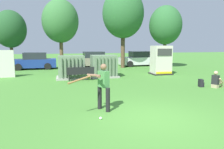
% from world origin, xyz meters
% --- Properties ---
extents(ground_plane, '(96.00, 96.00, 0.00)m').
position_xyz_m(ground_plane, '(0.00, 0.00, 0.00)').
color(ground_plane, '#478433').
extents(transformer_west, '(2.10, 1.70, 1.62)m').
position_xyz_m(transformer_west, '(-2.26, 8.98, 0.79)').
color(transformer_west, '#9E9B93').
rests_on(transformer_west, ground).
extents(transformer_mid_west, '(2.10, 1.70, 1.62)m').
position_xyz_m(transformer_mid_west, '(0.10, 9.14, 0.79)').
color(transformer_mid_west, '#9E9B93').
rests_on(transformer_mid_west, ground).
extents(generator_enclosure, '(1.60, 1.40, 2.30)m').
position_xyz_m(generator_enclosure, '(4.88, 9.49, 1.14)').
color(generator_enclosure, '#262626').
rests_on(generator_enclosure, ground).
extents(park_bench, '(1.82, 0.49, 0.92)m').
position_xyz_m(park_bench, '(-1.69, 7.92, 0.54)').
color(park_bench, black).
rests_on(park_bench, ground).
extents(batter, '(1.52, 1.02, 1.74)m').
position_xyz_m(batter, '(-1.45, 1.22, 0.98)').
color(batter, black).
rests_on(batter, ground).
extents(sports_ball, '(0.09, 0.09, 0.09)m').
position_xyz_m(sports_ball, '(-1.69, 0.28, 0.04)').
color(sports_ball, white).
rests_on(sports_ball, ground).
extents(seated_spectator, '(0.79, 0.65, 0.96)m').
position_xyz_m(seated_spectator, '(5.56, 3.86, 0.38)').
color(seated_spectator, tan).
rests_on(seated_spectator, ground).
extents(backpack, '(0.31, 0.35, 0.44)m').
position_xyz_m(backpack, '(4.86, 4.25, 0.21)').
color(backpack, black).
rests_on(backpack, ground).
extents(tree_left, '(2.88, 2.88, 5.50)m').
position_xyz_m(tree_left, '(-7.45, 15.20, 3.77)').
color(tree_left, '#4C3828').
rests_on(tree_left, ground).
extents(tree_center_left, '(3.52, 3.52, 6.72)m').
position_xyz_m(tree_center_left, '(-2.94, 15.50, 4.61)').
color(tree_center_left, brown).
rests_on(tree_center_left, ground).
extents(tree_center_right, '(4.13, 4.13, 7.90)m').
position_xyz_m(tree_center_right, '(3.18, 14.73, 5.42)').
color(tree_center_right, brown).
rests_on(tree_center_right, ground).
extents(tree_right, '(3.28, 3.28, 6.26)m').
position_xyz_m(tree_right, '(7.41, 13.91, 4.30)').
color(tree_right, '#4C3828').
rests_on(tree_right, ground).
extents(parked_car_left_of_center, '(4.26, 2.04, 1.62)m').
position_xyz_m(parked_car_left_of_center, '(-5.55, 15.52, 0.75)').
color(parked_car_left_of_center, navy).
rests_on(parked_car_left_of_center, ground).
extents(parked_car_right_of_center, '(4.32, 2.16, 1.62)m').
position_xyz_m(parked_car_right_of_center, '(0.31, 16.43, 0.75)').
color(parked_car_right_of_center, gray).
rests_on(parked_car_right_of_center, ground).
extents(parked_car_rightmost, '(4.28, 2.08, 1.62)m').
position_xyz_m(parked_car_rightmost, '(5.42, 16.14, 0.75)').
color(parked_car_rightmost, silver).
rests_on(parked_car_rightmost, ground).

